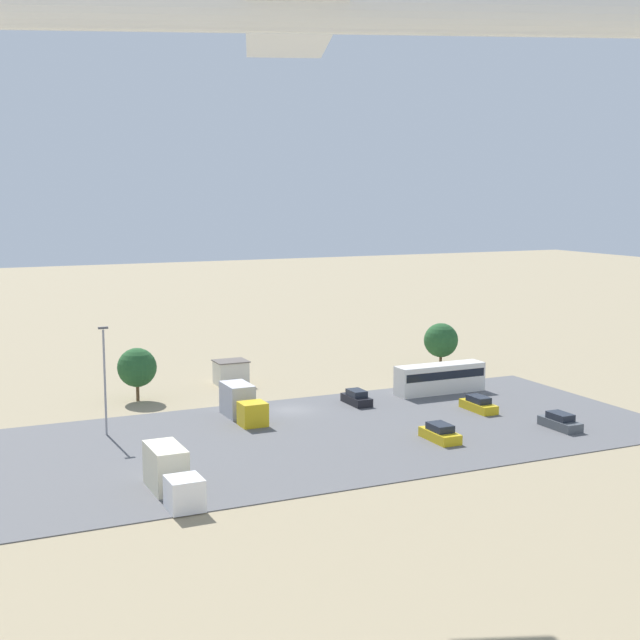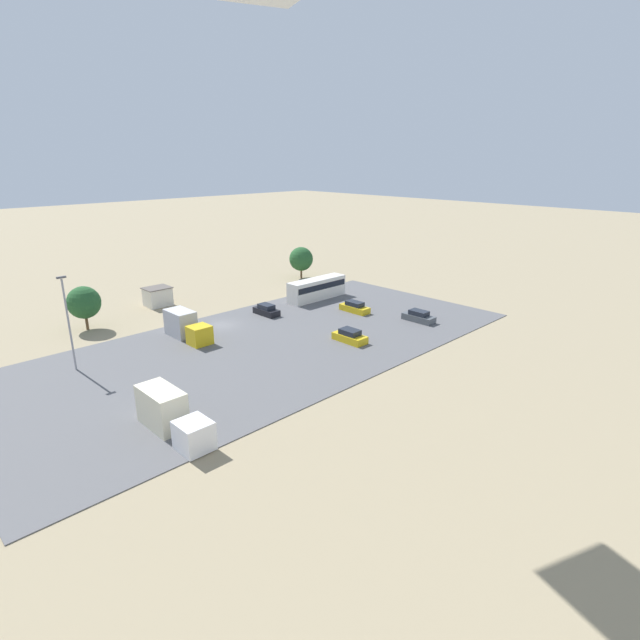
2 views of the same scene
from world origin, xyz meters
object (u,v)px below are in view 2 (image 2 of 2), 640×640
(parked_truck_0, at_px, (186,326))
(bus, at_px, (317,288))
(parked_car_2, at_px, (350,336))
(shed_building, at_px, (158,296))
(parked_car_3, at_px, (419,317))
(parked_car_0, at_px, (355,307))
(parked_truck_1, at_px, (170,415))
(parked_car_1, at_px, (266,310))

(parked_truck_0, bearing_deg, bus, -176.58)
(bus, relative_size, parked_car_2, 2.43)
(shed_building, xyz_separation_m, parked_car_3, (-21.73, 32.38, -0.71))
(parked_truck_0, bearing_deg, shed_building, -105.61)
(bus, distance_m, parked_car_0, 8.97)
(bus, distance_m, parked_car_3, 18.09)
(parked_truck_0, bearing_deg, parked_car_0, 162.28)
(shed_building, xyz_separation_m, parked_truck_0, (4.44, 15.88, 0.15))
(parked_truck_0, relative_size, parked_truck_1, 0.88)
(parked_car_2, bearing_deg, parked_car_0, 38.96)
(parked_car_3, bearing_deg, parked_car_0, -71.83)
(shed_building, distance_m, parked_car_0, 29.90)
(shed_building, bearing_deg, bus, 143.73)
(bus, height_order, parked_car_3, bus)
(bus, relative_size, parked_car_3, 2.33)
(parked_car_1, height_order, parked_truck_0, parked_truck_0)
(shed_building, relative_size, parked_car_3, 0.84)
(parked_car_2, bearing_deg, parked_car_1, 91.48)
(parked_car_0, bearing_deg, parked_truck_0, -17.72)
(parked_truck_1, bearing_deg, parked_car_2, -171.50)
(shed_building, relative_size, bus, 0.36)
(parked_car_0, xyz_separation_m, parked_car_1, (10.04, -7.92, -0.00))
(parked_car_2, distance_m, parked_truck_0, 20.37)
(shed_building, distance_m, parked_truck_0, 16.49)
(parked_car_1, bearing_deg, bus, -175.15)
(parked_car_1, height_order, parked_car_2, parked_car_2)
(parked_truck_1, bearing_deg, parked_truck_0, -123.21)
(parked_car_1, relative_size, parked_car_3, 0.91)
(parked_car_2, height_order, parked_car_3, parked_car_2)
(bus, height_order, parked_truck_1, parked_truck_1)
(parked_car_1, bearing_deg, parked_car_2, 91.48)
(parked_car_3, height_order, parked_truck_0, parked_truck_0)
(parked_car_2, relative_size, parked_truck_0, 0.57)
(shed_building, xyz_separation_m, parked_car_0, (-18.74, 23.28, -0.71))
(bus, distance_m, parked_car_2, 19.74)
(shed_building, xyz_separation_m, parked_truck_1, (16.93, 34.97, 0.17))
(parked_car_0, bearing_deg, parked_car_2, 38.96)
(parked_car_1, xyz_separation_m, parked_truck_0, (13.14, 0.51, 0.86))
(shed_building, height_order, bus, bus)
(bus, relative_size, parked_truck_0, 1.39)
(parked_truck_1, bearing_deg, parked_car_1, -142.60)
(parked_car_1, height_order, parked_car_3, parked_car_1)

